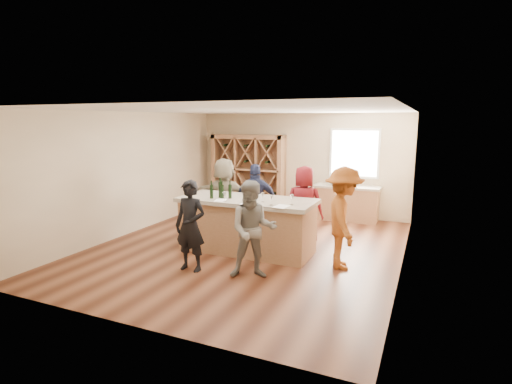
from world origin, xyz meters
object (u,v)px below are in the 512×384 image
at_px(wine_rack, 248,173).
at_px(person_far_left, 225,196).
at_px(wine_bottle_b, 212,192).
at_px(wine_bottle_d, 222,192).
at_px(person_near_left, 190,226).
at_px(person_near_right, 253,230).
at_px(wine_bottle_c, 220,190).
at_px(person_server, 343,218).
at_px(person_far_right, 304,205).
at_px(tasting_counter_base, 247,227).
at_px(sink, 340,182).
at_px(wine_bottle_e, 230,192).
at_px(person_far_mid, 256,201).

height_order(wine_rack, person_far_left, wine_rack).
bearing_deg(wine_bottle_b, wine_rack, 103.97).
bearing_deg(wine_rack, person_far_left, -77.58).
distance_m(wine_bottle_d, person_near_left, 1.22).
bearing_deg(person_near_right, wine_bottle_c, 114.24).
bearing_deg(person_server, wine_bottle_b, 73.79).
xyz_separation_m(wine_bottle_c, person_far_left, (-0.51, 1.13, -0.36)).
distance_m(wine_bottle_c, wine_bottle_d, 0.09).
height_order(person_far_right, person_far_left, person_far_left).
bearing_deg(wine_bottle_c, wine_rack, 106.33).
xyz_separation_m(tasting_counter_base, person_far_left, (-1.03, 0.99, 0.38)).
height_order(person_near_right, person_far_left, person_far_left).
height_order(sink, wine_bottle_e, wine_bottle_e).
distance_m(wine_bottle_e, person_far_right, 1.65).
height_order(wine_rack, sink, wine_rack).
xyz_separation_m(tasting_counter_base, person_server, (1.95, -0.16, 0.41)).
relative_size(wine_bottle_c, person_far_mid, 0.19).
bearing_deg(wine_bottle_e, person_server, -0.83).
xyz_separation_m(person_near_right, person_far_left, (-1.70, 2.19, 0.06)).
distance_m(tasting_counter_base, person_far_left, 1.48).
relative_size(tasting_counter_base, wine_bottle_e, 9.42).
bearing_deg(wine_bottle_d, wine_bottle_c, 143.62).
distance_m(wine_bottle_d, person_far_mid, 1.18).
relative_size(wine_rack, person_near_right, 1.34).
bearing_deg(person_server, tasting_counter_base, 66.64).
height_order(person_near_left, person_far_mid, person_far_mid).
xyz_separation_m(wine_bottle_c, wine_bottle_d, (0.07, -0.05, -0.02)).
bearing_deg(person_near_right, wine_bottle_e, 108.32).
distance_m(sink, wine_bottle_d, 3.91).
relative_size(person_near_right, person_far_left, 0.93).
height_order(wine_bottle_d, wine_bottle_e, wine_bottle_e).
height_order(tasting_counter_base, person_far_mid, person_far_mid).
height_order(wine_bottle_b, person_far_right, person_far_right).
xyz_separation_m(wine_rack, person_server, (3.52, -3.61, -0.19)).
bearing_deg(person_server, wine_bottle_e, 70.37).
relative_size(wine_bottle_d, wine_bottle_e, 0.99).
height_order(sink, wine_bottle_d, wine_bottle_d).
distance_m(wine_bottle_b, person_near_right, 1.66).
distance_m(wine_bottle_b, person_far_left, 1.36).
xyz_separation_m(person_near_left, person_far_right, (1.35, 2.28, 0.04)).
bearing_deg(wine_bottle_c, person_far_mid, 73.06).
relative_size(person_far_mid, person_far_left, 0.95).
height_order(person_near_right, person_far_right, person_far_right).
relative_size(wine_bottle_d, person_far_left, 0.15).
distance_m(person_far_mid, person_far_left, 0.83).
bearing_deg(tasting_counter_base, person_far_mid, 102.60).
bearing_deg(person_near_left, person_far_left, 104.13).
bearing_deg(wine_bottle_e, person_far_left, 122.83).
bearing_deg(wine_bottle_b, wine_bottle_d, 24.54).
relative_size(wine_bottle_c, person_near_left, 0.20).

